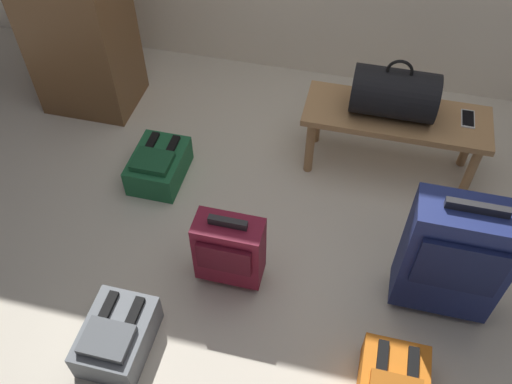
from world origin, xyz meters
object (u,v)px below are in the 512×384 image
Objects in this scene: bench at (395,123)px; suitcase_upright_navy at (454,257)px; duffel_bag_black at (394,93)px; backpack_grey at (117,336)px; side_cabinet at (78,26)px; suitcase_small_burgundy at (229,250)px; cell_phone at (468,119)px; backpack_green at (159,165)px.

suitcase_upright_navy is (0.31, -0.86, 0.03)m from bench.
backpack_grey is at bearing -125.81° from duffel_bag_black.
side_cabinet is at bearing 117.65° from backpack_grey.
side_cabinet reaches higher than suitcase_small_burgundy.
suitcase_upright_navy is (0.35, -0.86, -0.17)m from duffel_bag_black.
suitcase_upright_navy is at bearing -93.62° from cell_phone.
side_cabinet is at bearing 174.68° from bench.
backpack_green is 0.98m from side_cabinet.
suitcase_upright_navy reaches higher than backpack_green.
cell_phone is 0.31× the size of suitcase_small_burgundy.
duffel_bag_black is 0.94m from suitcase_upright_navy.
backpack_grey is (0.19, -1.04, 0.00)m from backpack_green.
cell_phone is at bearing 43.64° from suitcase_small_burgundy.
backpack_green is 1.06m from backpack_grey.
suitcase_upright_navy is at bearing 5.83° from suitcase_small_burgundy.
side_cabinet reaches higher than suitcase_upright_navy.
cell_phone is (0.41, 0.04, -0.13)m from duffel_bag_black.
backpack_green and backpack_grey have the same top height.
suitcase_small_burgundy is (-0.68, -0.96, -0.11)m from bench.
suitcase_upright_navy reaches higher than suitcase_small_burgundy.
suitcase_small_burgundy is 1.71m from side_cabinet.
bench is 2.17× the size of suitcase_small_burgundy.
bench is at bearing 109.89° from suitcase_upright_navy.
suitcase_small_burgundy is at bearing -136.36° from cell_phone.
cell_phone is 1.72m from backpack_green.
suitcase_upright_navy reaches higher than backpack_grey.
backpack_green is (-0.58, 0.57, -0.15)m from suitcase_small_burgundy.
backpack_green is at bearing 135.75° from suitcase_small_burgundy.
backpack_green is 0.35× the size of side_cabinet.
cell_phone is 0.38× the size of backpack_green.
suitcase_small_burgundy reaches higher than cell_phone.
cell_phone is at bearing 6.02° from duffel_bag_black.
backpack_green is at bearing -162.86° from bench.
suitcase_small_burgundy is at bearing -42.57° from side_cabinet.
bench is at bearing 53.09° from backpack_grey.
bench is 1.18m from suitcase_small_burgundy.
suitcase_small_burgundy is 0.42× the size of side_cabinet.
suitcase_upright_navy is at bearing 22.58° from backpack_grey.
side_cabinet reaches higher than backpack_grey.
suitcase_small_burgundy reaches higher than bench.
suitcase_upright_navy is 1.92× the size of backpack_green.
suitcase_upright_navy is at bearing -67.66° from duffel_bag_black.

